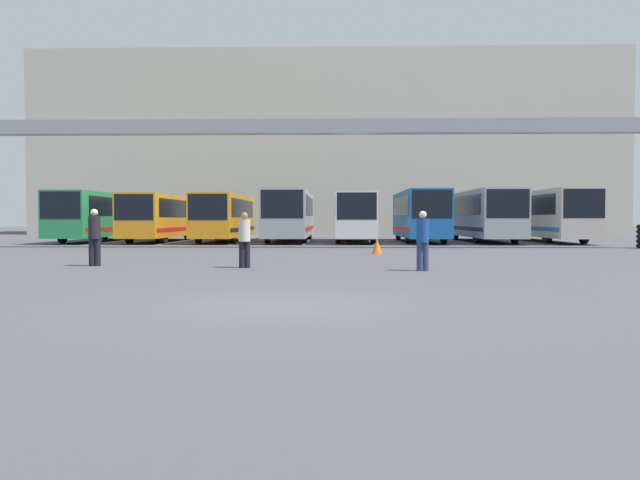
{
  "coord_description": "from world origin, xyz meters",
  "views": [
    {
      "loc": [
        0.93,
        -10.78,
        1.52
      ],
      "look_at": [
        0.04,
        23.94,
        0.3
      ],
      "focal_mm": 35.0,
      "sensor_mm": 36.0,
      "label": 1
    }
  ],
  "objects_px": {
    "bus_slot_2": "(225,215)",
    "bus_slot_3": "(290,213)",
    "bus_slot_5": "(419,213)",
    "pedestrian_mid_right": "(94,236)",
    "traffic_cone": "(377,246)",
    "pedestrian_far_center": "(423,239)",
    "pedestrian_near_center": "(244,238)",
    "bus_slot_1": "(160,215)",
    "bus_slot_7": "(546,213)",
    "bus_slot_6": "(483,213)",
    "bus_slot_0": "(101,214)",
    "bus_slot_4": "(354,214)"
  },
  "relations": [
    {
      "from": "bus_slot_4",
      "to": "traffic_cone",
      "type": "relative_size",
      "value": 16.2
    },
    {
      "from": "bus_slot_2",
      "to": "bus_slot_5",
      "type": "distance_m",
      "value": 12.53
    },
    {
      "from": "bus_slot_5",
      "to": "bus_slot_6",
      "type": "bearing_deg",
      "value": 7.92
    },
    {
      "from": "bus_slot_5",
      "to": "bus_slot_4",
      "type": "bearing_deg",
      "value": -179.17
    },
    {
      "from": "bus_slot_6",
      "to": "pedestrian_near_center",
      "type": "distance_m",
      "value": 24.93
    },
    {
      "from": "bus_slot_4",
      "to": "traffic_cone",
      "type": "height_order",
      "value": "bus_slot_4"
    },
    {
      "from": "bus_slot_0",
      "to": "bus_slot_2",
      "type": "bearing_deg",
      "value": -5.5
    },
    {
      "from": "bus_slot_5",
      "to": "traffic_cone",
      "type": "relative_size",
      "value": 16.38
    },
    {
      "from": "pedestrian_mid_right",
      "to": "bus_slot_4",
      "type": "bearing_deg",
      "value": 57.76
    },
    {
      "from": "bus_slot_0",
      "to": "bus_slot_7",
      "type": "bearing_deg",
      "value": 0.02
    },
    {
      "from": "bus_slot_2",
      "to": "bus_slot_5",
      "type": "bearing_deg",
      "value": -0.3
    },
    {
      "from": "pedestrian_far_center",
      "to": "traffic_cone",
      "type": "bearing_deg",
      "value": 86.12
    },
    {
      "from": "pedestrian_near_center",
      "to": "bus_slot_6",
      "type": "bearing_deg",
      "value": -135.73
    },
    {
      "from": "bus_slot_4",
      "to": "pedestrian_near_center",
      "type": "bearing_deg",
      "value": -100.64
    },
    {
      "from": "bus_slot_7",
      "to": "pedestrian_near_center",
      "type": "relative_size",
      "value": 7.27
    },
    {
      "from": "pedestrian_far_center",
      "to": "pedestrian_near_center",
      "type": "distance_m",
      "value": 5.37
    },
    {
      "from": "bus_slot_7",
      "to": "pedestrian_mid_right",
      "type": "bearing_deg",
      "value": -135.02
    },
    {
      "from": "bus_slot_5",
      "to": "bus_slot_3",
      "type": "bearing_deg",
      "value": 174.08
    },
    {
      "from": "pedestrian_far_center",
      "to": "pedestrian_near_center",
      "type": "height_order",
      "value": "pedestrian_far_center"
    },
    {
      "from": "bus_slot_2",
      "to": "pedestrian_mid_right",
      "type": "bearing_deg",
      "value": -91.31
    },
    {
      "from": "bus_slot_3",
      "to": "bus_slot_6",
      "type": "bearing_deg",
      "value": -1.3
    },
    {
      "from": "pedestrian_mid_right",
      "to": "pedestrian_near_center",
      "type": "distance_m",
      "value": 4.91
    },
    {
      "from": "bus_slot_3",
      "to": "bus_slot_7",
      "type": "xyz_separation_m",
      "value": [
        16.7,
        0.01,
        0.02
      ]
    },
    {
      "from": "bus_slot_3",
      "to": "bus_slot_1",
      "type": "bearing_deg",
      "value": -174.2
    },
    {
      "from": "bus_slot_0",
      "to": "bus_slot_5",
      "type": "relative_size",
      "value": 1.16
    },
    {
      "from": "pedestrian_near_center",
      "to": "bus_slot_1",
      "type": "bearing_deg",
      "value": -84.02
    },
    {
      "from": "bus_slot_6",
      "to": "pedestrian_mid_right",
      "type": "height_order",
      "value": "bus_slot_6"
    },
    {
      "from": "bus_slot_0",
      "to": "bus_slot_4",
      "type": "height_order",
      "value": "bus_slot_0"
    },
    {
      "from": "bus_slot_2",
      "to": "pedestrian_mid_right",
      "type": "distance_m",
      "value": 20.54
    },
    {
      "from": "bus_slot_1",
      "to": "traffic_cone",
      "type": "relative_size",
      "value": 16.43
    },
    {
      "from": "bus_slot_1",
      "to": "bus_slot_7",
      "type": "distance_m",
      "value": 25.07
    },
    {
      "from": "bus_slot_1",
      "to": "bus_slot_2",
      "type": "xyz_separation_m",
      "value": [
        4.18,
        0.05,
        0.01
      ]
    },
    {
      "from": "bus_slot_1",
      "to": "pedestrian_near_center",
      "type": "distance_m",
      "value": 22.79
    },
    {
      "from": "bus_slot_5",
      "to": "traffic_cone",
      "type": "bearing_deg",
      "value": -105.1
    },
    {
      "from": "pedestrian_near_center",
      "to": "traffic_cone",
      "type": "bearing_deg",
      "value": -136.23
    },
    {
      "from": "bus_slot_2",
      "to": "traffic_cone",
      "type": "height_order",
      "value": "bus_slot_2"
    },
    {
      "from": "bus_slot_4",
      "to": "bus_slot_7",
      "type": "height_order",
      "value": "bus_slot_7"
    },
    {
      "from": "traffic_cone",
      "to": "pedestrian_far_center",
      "type": "bearing_deg",
      "value": -85.26
    },
    {
      "from": "bus_slot_2",
      "to": "bus_slot_3",
      "type": "relative_size",
      "value": 0.87
    },
    {
      "from": "traffic_cone",
      "to": "bus_slot_6",
      "type": "bearing_deg",
      "value": 60.7
    },
    {
      "from": "bus_slot_0",
      "to": "bus_slot_2",
      "type": "distance_m",
      "value": 8.39
    },
    {
      "from": "bus_slot_2",
      "to": "pedestrian_near_center",
      "type": "bearing_deg",
      "value": -78.24
    },
    {
      "from": "bus_slot_5",
      "to": "pedestrian_mid_right",
      "type": "relative_size",
      "value": 5.85
    },
    {
      "from": "bus_slot_0",
      "to": "pedestrian_mid_right",
      "type": "distance_m",
      "value": 22.75
    },
    {
      "from": "pedestrian_mid_right",
      "to": "pedestrian_near_center",
      "type": "height_order",
      "value": "pedestrian_mid_right"
    },
    {
      "from": "bus_slot_1",
      "to": "bus_slot_2",
      "type": "distance_m",
      "value": 4.18
    },
    {
      "from": "bus_slot_1",
      "to": "pedestrian_far_center",
      "type": "bearing_deg",
      "value": -57.83
    },
    {
      "from": "pedestrian_near_center",
      "to": "traffic_cone",
      "type": "xyz_separation_m",
      "value": [
        4.56,
        7.87,
        -0.58
      ]
    },
    {
      "from": "bus_slot_0",
      "to": "pedestrian_far_center",
      "type": "relative_size",
      "value": 7.15
    },
    {
      "from": "bus_slot_3",
      "to": "pedestrian_mid_right",
      "type": "bearing_deg",
      "value": -102.29
    }
  ]
}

